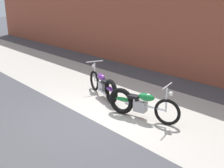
% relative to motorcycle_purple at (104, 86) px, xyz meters
% --- Properties ---
extents(ground_plane, '(80.00, 80.00, 0.00)m').
position_rel_motorcycle_purple_xyz_m(ground_plane, '(1.08, -1.29, -0.40)').
color(ground_plane, '#47474C').
extents(sidewalk_slab, '(36.00, 3.50, 0.01)m').
position_rel_motorcycle_purple_xyz_m(sidewalk_slab, '(1.08, 0.46, -0.40)').
color(sidewalk_slab, '#B2ADA3').
rests_on(sidewalk_slab, ground).
extents(brick_building_wall, '(36.00, 0.50, 5.76)m').
position_rel_motorcycle_purple_xyz_m(brick_building_wall, '(1.08, 3.91, 2.48)').
color(brick_building_wall, brown).
rests_on(brick_building_wall, ground).
extents(motorcycle_purple, '(1.96, 0.79, 1.03)m').
position_rel_motorcycle_purple_xyz_m(motorcycle_purple, '(0.00, 0.00, 0.00)').
color(motorcycle_purple, black).
rests_on(motorcycle_purple, ground).
extents(motorcycle_green, '(1.95, 0.81, 1.03)m').
position_rel_motorcycle_purple_xyz_m(motorcycle_green, '(1.71, -0.30, 0.00)').
color(motorcycle_green, black).
rests_on(motorcycle_green, ground).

